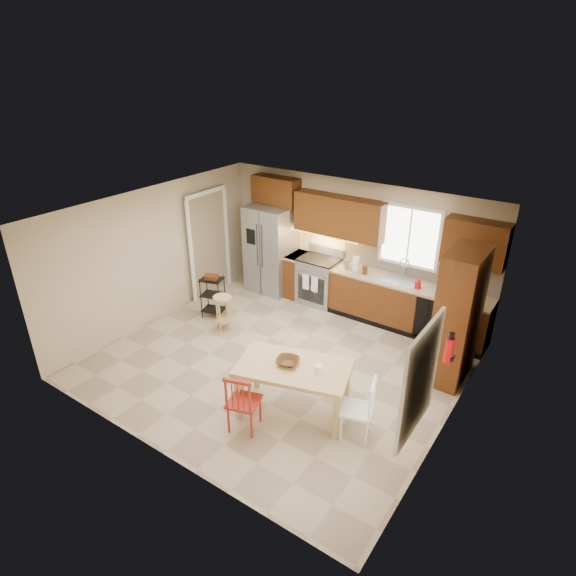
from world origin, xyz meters
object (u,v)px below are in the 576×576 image
Objects in this scene: pantry at (458,317)px; table_bowl at (288,364)px; utility_cart at (213,297)px; range_stove at (319,281)px; refrigerator at (271,249)px; bar_stool at (223,313)px; table_jar at (318,369)px; chair_white at (357,409)px; chair_red at (244,400)px; fire_extinguisher at (449,350)px; dining_table at (293,389)px; soap_bottle at (418,283)px.

pantry is 2.66m from table_bowl.
table_bowl is at bearing -128.18° from pantry.
range_stove is at bearing 33.32° from utility_cart.
bar_stool is (0.31, -1.88, -0.57)m from refrigerator.
table_jar is at bearing -40.20° from utility_cart.
chair_white reaches higher than bar_stool.
fire_extinguisher is at bearing 22.13° from chair_red.
pantry reaches higher than dining_table.
bar_stool is at bearing 137.15° from dining_table.
chair_red is at bearing -111.39° from table_bowl.
utility_cart is (-1.35, -1.65, -0.05)m from range_stove.
range_stove is at bearing 98.51° from dining_table.
bar_stool is at bearing -165.96° from pantry.
refrigerator is 0.87× the size of pantry.
bar_stool is at bearing 178.66° from fire_extinguisher.
fire_extinguisher is at bearing -24.52° from refrigerator.
utility_cart is (-3.13, 1.32, -0.37)m from table_jar.
pantry is at bearing 4.86° from bar_stool.
soap_bottle is at bearing 58.83° from chair_red.
refrigerator is 1.19× the size of dining_table.
fire_extinguisher is at bearing -10.51° from bar_stool.
refrigerator is at bearing 114.10° from dining_table.
table_bowl is 0.44m from table_jar.
bar_stool is at bearing 120.83° from chair_red.
range_stove is 3.83m from fire_extinguisher.
range_stove is 0.44× the size of pantry.
refrigerator reaches higher than table_bowl.
chair_red reaches higher than table_jar.
pantry reaches higher than chair_red.
soap_bottle is at bearing 23.68° from bar_stool.
table_jar is at bearing -59.14° from range_stove.
range_stove is at bearing 177.60° from soap_bottle.
pantry is at bearing 100.78° from fire_extinguisher.
table_bowl is (1.34, -3.06, 0.29)m from range_stove.
pantry reaches higher than chair_white.
chair_white is at bearing -4.21° from table_jar.
bar_stool is at bearing -80.77° from refrigerator.
dining_table is at bearing -49.24° from refrigerator.
soap_bottle is 2.27m from fire_extinguisher.
chair_red is at bearing -58.49° from refrigerator.
pantry reaches higher than refrigerator.
refrigerator is 4.13m from table_jar.
range_stove is 2.10m from soap_bottle.
chair_red is at bearing -51.69° from bar_stool.
range_stove is at bearing 120.86° from table_jar.
table_jar reaches higher than utility_cart.
pantry is 4.01m from bar_stool.
table_bowl is at bearing 76.08° from chair_white.
table_bowl is at bearing -102.95° from soap_bottle.
dining_table is 0.95m from chair_white.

